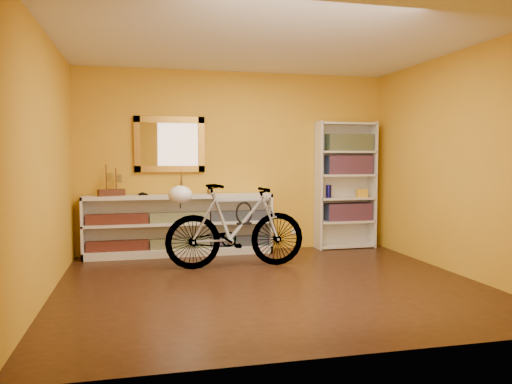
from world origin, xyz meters
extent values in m
cube|color=black|center=(0.00, 0.00, -0.01)|extent=(4.50, 4.00, 0.01)
cube|color=silver|center=(0.00, 0.00, 2.60)|extent=(4.50, 4.00, 0.01)
cube|color=gold|center=(0.00, 2.00, 1.30)|extent=(4.50, 0.01, 2.60)
cube|color=gold|center=(-2.25, 0.00, 1.30)|extent=(0.01, 4.00, 2.60)
cube|color=gold|center=(2.25, 0.00, 1.30)|extent=(0.01, 4.00, 2.60)
cube|color=brown|center=(-0.95, 1.97, 1.55)|extent=(0.98, 0.06, 0.78)
cube|color=silver|center=(0.90, 1.99, 0.25)|extent=(0.09, 0.02, 0.09)
cube|color=black|center=(-0.83, 1.79, 0.17)|extent=(2.50, 0.13, 0.14)
cube|color=navy|center=(-0.83, 1.79, 0.54)|extent=(2.50, 0.13, 0.14)
imported|color=black|center=(-1.33, 1.81, 0.85)|extent=(0.00, 0.00, 0.00)
cone|color=brown|center=(-0.80, 1.81, 1.03)|extent=(0.06, 0.06, 0.36)
sphere|color=brown|center=(-0.41, 1.81, 0.89)|extent=(0.08, 0.08, 0.08)
cube|color=maroon|center=(1.70, 1.84, 0.55)|extent=(0.70, 0.22, 0.26)
cube|color=maroon|center=(1.70, 1.84, 1.25)|extent=(0.70, 0.22, 0.28)
cube|color=#1B4D5E|center=(1.70, 1.84, 1.59)|extent=(0.70, 0.22, 0.25)
cylinder|color=navy|center=(1.37, 1.82, 0.86)|extent=(0.09, 0.09, 0.19)
cube|color=maroon|center=(1.45, 1.87, 1.57)|extent=(0.20, 0.20, 0.20)
cube|color=gold|center=(1.90, 1.80, 0.83)|extent=(0.17, 0.13, 0.12)
imported|color=silver|center=(-0.22, 0.88, 0.52)|extent=(0.46, 1.78, 1.04)
ellipsoid|color=white|center=(-0.89, 0.88, 0.92)|extent=(0.29, 0.27, 0.22)
torus|color=black|center=(-0.11, 0.88, 0.68)|extent=(0.21, 0.02, 0.21)
camera|label=1|loc=(-1.35, -5.08, 1.37)|focal=34.66mm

